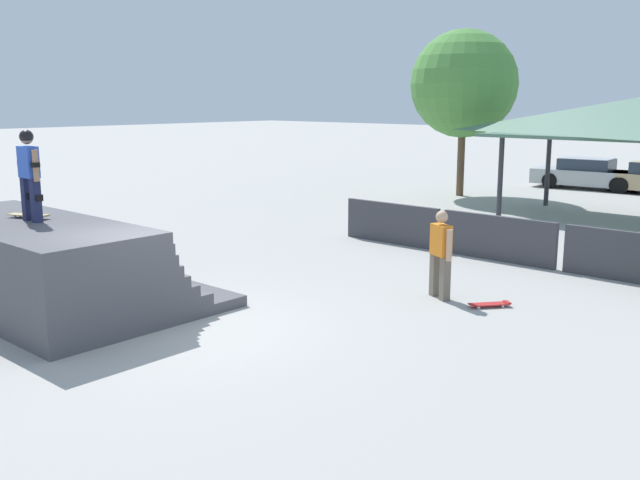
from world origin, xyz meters
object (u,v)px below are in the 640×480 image
skateboard_on_deck (30,215)px  parked_car_silver (588,174)px  tree_beside_pavilion (464,84)px  bystander_walking (441,250)px  skateboard_on_ground (491,304)px  skater_on_deck (29,169)px

skateboard_on_deck → parked_car_silver: size_ratio=0.18×
skateboard_on_deck → tree_beside_pavilion: size_ratio=0.14×
bystander_walking → skateboard_on_ground: bystander_walking is taller
skateboard_on_ground → parked_car_silver: size_ratio=0.16×
skateboard_on_deck → tree_beside_pavilion: 18.51m
skateboard_on_deck → skateboard_on_ground: size_ratio=1.17×
bystander_walking → skateboard_on_deck: bearing=71.1°
parked_car_silver → skater_on_deck: bearing=-96.8°
skater_on_deck → tree_beside_pavilion: tree_beside_pavilion is taller
bystander_walking → skateboard_on_ground: bearing=-147.5°
skateboard_on_deck → tree_beside_pavilion: tree_beside_pavilion is taller
skater_on_deck → tree_beside_pavilion: (-2.34, 18.31, 1.74)m
skateboard_on_ground → skater_on_deck: bearing=170.6°
skateboard_on_ground → skateboard_on_deck: bearing=168.6°
skater_on_deck → parked_car_silver: bearing=89.4°
skater_on_deck → skateboard_on_deck: 0.92m
bystander_walking → tree_beside_pavilion: tree_beside_pavilion is taller
bystander_walking → parked_car_silver: bystander_walking is taller
skateboard_on_deck → parked_car_silver: bearing=68.2°
skateboard_on_ground → tree_beside_pavilion: (-8.37, 12.82, 4.19)m
tree_beside_pavilion → parked_car_silver: bearing=62.3°
skater_on_deck → bystander_walking: bearing=47.7°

